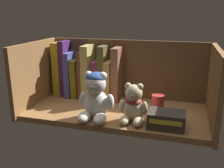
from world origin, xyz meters
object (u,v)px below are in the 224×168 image
Objects in this scene: book_8 at (111,79)px; book_3 at (79,77)px; book_0 at (61,68)px; book_4 at (84,73)px; teddy_bear_larger at (95,97)px; pillar_candle at (158,104)px; book_1 at (67,67)px; book_5 at (90,71)px; teddy_bear_smaller at (133,106)px; book_2 at (73,73)px; book_7 at (104,72)px; book_6 at (97,79)px; book_9 at (118,73)px; small_product_box at (166,120)px.

book_3 is at bearing 180.00° from book_8.
book_4 is (10.94, 0.00, -1.59)cm from book_0.
teddy_bear_larger is 2.42× the size of pillar_candle.
book_5 is at bearing 0.00° from book_1.
teddy_bear_smaller is at bearing -39.65° from book_4.
book_2 is at bearing 145.36° from teddy_bear_smaller.
book_0 reaches higher than teddy_bear_larger.
pillar_candle is at bearing -18.30° from book_3.
book_5 is 9.84cm from book_8.
book_8 is (2.98, 0.00, -3.01)cm from book_7.
book_4 is 6.33cm from book_6.
book_3 is at bearing 161.70° from pillar_candle.
book_0 is 1.05× the size of book_9.
book_0 is 13.66cm from book_5.
book_1 is at bearing 180.00° from book_6.
book_6 is at bearing 180.00° from book_7.
book_5 is 12.39cm from book_9.
book_3 reaches higher than small_product_box.
book_6 is at bearing 180.00° from book_8.
book_2 is 1.65× the size of small_product_box.
book_9 is at bearing 84.96° from teddy_bear_larger.
book_8 is 0.98× the size of teddy_bear_larger.
book_9 is at bearing 0.00° from book_7.
book_5 reaches higher than book_2.
book_4 is 0.89× the size of book_7.
teddy_bear_larger is (13.13, -22.53, -2.01)cm from book_4.
book_5 is (10.59, 0.00, -0.69)cm from book_1.
pillar_candle is at bearing -17.05° from book_2.
book_7 is 3.26× the size of pillar_candle.
book_8 reaches higher than small_product_box.
book_7 reaches higher than teddy_bear_smaller.
book_4 is 43.94cm from small_product_box.
book_4 is at bearing 180.00° from book_6.
book_3 is at bearing 0.00° from book_2.
book_9 reaches higher than book_3.
book_9 is 3.21× the size of pillar_candle.
teddy_bear_smaller is at bearing -57.25° from book_8.
book_8 is at bearing 0.00° from book_7.
small_product_box is at bearing -25.55° from book_0.
book_3 is at bearing 180.00° from book_4.
book_7 is at bearing 0.00° from book_5.
teddy_bear_smaller is (23.14, -21.44, -5.43)cm from book_5.
book_5 is at bearing 0.00° from book_0.
book_4 reaches higher than book_8.
book_5 is at bearing 180.00° from book_7.
teddy_bear_larger is (15.55, -22.53, -0.19)cm from book_3.
pillar_candle is at bearing 28.83° from teddy_bear_larger.
book_4 is at bearing 0.00° from book_2.
book_1 is at bearing 152.94° from small_product_box.
book_2 is 0.88× the size of book_9.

